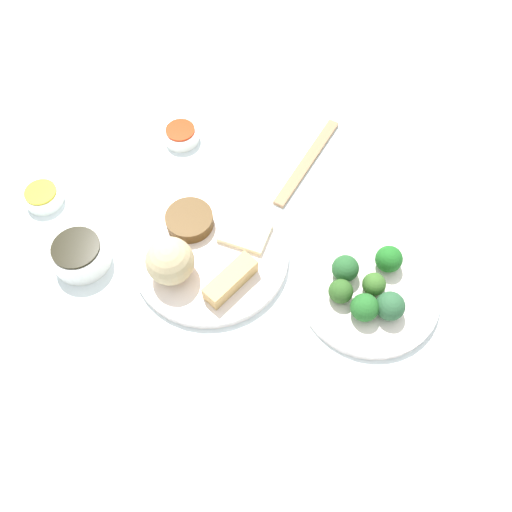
{
  "coord_description": "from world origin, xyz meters",
  "views": [
    {
      "loc": [
        -0.12,
        0.41,
        0.77
      ],
      "look_at": [
        -0.08,
        0.02,
        0.06
      ],
      "focal_mm": 35.94,
      "sensor_mm": 36.0,
      "label": 1
    }
  ],
  "objects": [
    {
      "name": "broccoli_floret_1",
      "position": [
        -0.27,
        0.05,
        0.05
      ],
      "size": [
        0.04,
        0.04,
        0.04
      ],
      "primitive_type": "sphere",
      "color": "#376426",
      "rests_on": "broccoli_plate"
    },
    {
      "name": "broccoli_plate",
      "position": [
        -0.27,
        0.05,
        0.03
      ],
      "size": [
        0.22,
        0.22,
        0.01
      ],
      "primitive_type": "cylinder",
      "color": "white",
      "rests_on": "tabletop"
    },
    {
      "name": "broccoli_floret_0",
      "position": [
        -0.29,
        0.08,
        0.06
      ],
      "size": [
        0.05,
        0.05,
        0.05
      ],
      "primitive_type": "sphere",
      "color": "#2B5936",
      "rests_on": "broccoli_plate"
    },
    {
      "name": "tabletop",
      "position": [
        0.0,
        0.0,
        0.01
      ],
      "size": [
        2.2,
        2.2,
        0.02
      ],
      "primitive_type": "cube",
      "color": "white",
      "rests_on": "ground"
    },
    {
      "name": "sauce_ramekin_sweet_and_sour_liquid",
      "position": [
        0.08,
        -0.25,
        0.05
      ],
      "size": [
        0.05,
        0.05,
        0.0
      ],
      "primitive_type": "cylinder",
      "color": "red",
      "rests_on": "sauce_ramekin_sweet_and_sour"
    },
    {
      "name": "soy_sauce_bowl",
      "position": [
        0.21,
        0.03,
        0.04
      ],
      "size": [
        0.1,
        0.1,
        0.04
      ],
      "primitive_type": "cylinder",
      "color": "white",
      "rests_on": "tabletop"
    },
    {
      "name": "sauce_ramekin_hot_mustard_liquid",
      "position": [
        0.3,
        -0.09,
        0.05
      ],
      "size": [
        0.05,
        0.05,
        0.0
      ],
      "primitive_type": "cylinder",
      "color": "yellow",
      "rests_on": "sauce_ramekin_hot_mustard"
    },
    {
      "name": "main_plate",
      "position": [
        -0.01,
        0.0,
        0.03
      ],
      "size": [
        0.26,
        0.26,
        0.02
      ],
      "primitive_type": "cylinder",
      "color": "white",
      "rests_on": "tabletop"
    },
    {
      "name": "broccoli_floret_2",
      "position": [
        -0.22,
        0.06,
        0.05
      ],
      "size": [
        0.04,
        0.04,
        0.04
      ],
      "primitive_type": "sphere",
      "color": "#2E5822",
      "rests_on": "broccoli_plate"
    },
    {
      "name": "broccoli_floret_4",
      "position": [
        -0.23,
        0.02,
        0.06
      ],
      "size": [
        0.04,
        0.04,
        0.04
      ],
      "primitive_type": "sphere",
      "color": "#265A2B",
      "rests_on": "broccoli_plate"
    },
    {
      "name": "chopsticks_pair",
      "position": [
        -0.16,
        -0.21,
        0.02
      ],
      "size": [
        0.11,
        0.21,
        0.01
      ],
      "primitive_type": "cube",
      "rotation": [
        0.0,
        0.0,
        1.13
      ],
      "color": "#9E7551",
      "rests_on": "tabletop"
    },
    {
      "name": "broccoli_floret_6",
      "position": [
        -0.25,
        0.09,
        0.06
      ],
      "size": [
        0.04,
        0.04,
        0.04
      ],
      "primitive_type": "sphere",
      "color": "#236326",
      "rests_on": "broccoli_plate"
    },
    {
      "name": "sauce_ramekin_sweet_and_sour",
      "position": [
        0.08,
        -0.25,
        0.03
      ],
      "size": [
        0.07,
        0.07,
        0.02
      ],
      "primitive_type": "cylinder",
      "color": "white",
      "rests_on": "tabletop"
    },
    {
      "name": "sauce_ramekin_hot_mustard",
      "position": [
        0.3,
        -0.09,
        0.03
      ],
      "size": [
        0.07,
        0.07,
        0.02
      ],
      "primitive_type": "cylinder",
      "color": "white",
      "rests_on": "tabletop"
    },
    {
      "name": "rice_scoop",
      "position": [
        0.05,
        0.04,
        0.07
      ],
      "size": [
        0.08,
        0.08,
        0.08
      ],
      "primitive_type": "sphere",
      "color": "tan",
      "rests_on": "main_plate"
    },
    {
      "name": "crab_rangoon_wonton",
      "position": [
        -0.06,
        -0.04,
        0.04
      ],
      "size": [
        0.09,
        0.08,
        0.01
      ],
      "primitive_type": "cube",
      "rotation": [
        0.0,
        0.0,
        -0.27
      ],
      "color": "beige",
      "rests_on": "main_plate"
    },
    {
      "name": "broccoli_floret_3",
      "position": [
        -0.29,
        0.0,
        0.06
      ],
      "size": [
        0.04,
        0.04,
        0.04
      ],
      "primitive_type": "sphere",
      "color": "#1E6621",
      "rests_on": "broccoli_plate"
    },
    {
      "name": "soy_sauce_bowl_liquid",
      "position": [
        0.21,
        0.03,
        0.06
      ],
      "size": [
        0.08,
        0.08,
        0.0
      ],
      "primitive_type": "cylinder",
      "color": "black",
      "rests_on": "soy_sauce_bowl"
    },
    {
      "name": "stir_fry_heap",
      "position": [
        0.04,
        -0.05,
        0.05
      ],
      "size": [
        0.08,
        0.08,
        0.02
      ],
      "primitive_type": "cylinder",
      "color": "#513514",
      "rests_on": "main_plate"
    },
    {
      "name": "spring_roll",
      "position": [
        -0.05,
        0.06,
        0.05
      ],
      "size": [
        0.08,
        0.09,
        0.03
      ],
      "primitive_type": "cube",
      "rotation": [
        0.0,
        0.0,
        0.9
      ],
      "color": "tan",
      "rests_on": "main_plate"
    }
  ]
}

